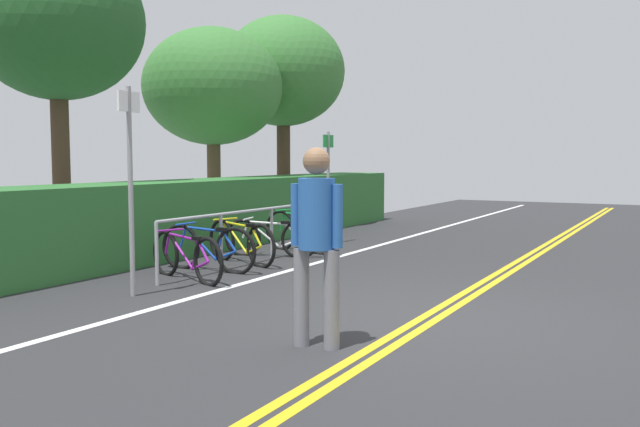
{
  "coord_description": "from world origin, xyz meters",
  "views": [
    {
      "loc": [
        -6.64,
        -2.34,
        1.67
      ],
      "look_at": [
        2.11,
        2.48,
        0.85
      ],
      "focal_mm": 37.91,
      "sensor_mm": 36.0,
      "label": 1
    }
  ],
  "objects_px": {
    "bicycle_3": "(271,238)",
    "tree_mid": "(57,22)",
    "bike_rack": "(248,225)",
    "bicycle_1": "(208,248)",
    "tree_far_right": "(213,87)",
    "tree_extra": "(283,73)",
    "bicycle_4": "(300,232)",
    "bicycle_0": "(186,257)",
    "bicycle_2": "(241,242)",
    "sign_post_far": "(328,177)",
    "sign_post_near": "(130,172)",
    "pedestrian": "(316,232)"
  },
  "relations": [
    {
      "from": "bicycle_2",
      "to": "tree_far_right",
      "type": "xyz_separation_m",
      "value": [
        3.37,
        3.13,
        2.89
      ]
    },
    {
      "from": "bicycle_1",
      "to": "tree_extra",
      "type": "relative_size",
      "value": 0.33
    },
    {
      "from": "tree_mid",
      "to": "tree_extra",
      "type": "relative_size",
      "value": 1.06
    },
    {
      "from": "bike_rack",
      "to": "bicycle_3",
      "type": "xyz_separation_m",
      "value": [
        0.85,
        0.12,
        -0.31
      ]
    },
    {
      "from": "bicycle_1",
      "to": "sign_post_near",
      "type": "distance_m",
      "value": 2.24
    },
    {
      "from": "bicycle_2",
      "to": "bicycle_0",
      "type": "bearing_deg",
      "value": -172.72
    },
    {
      "from": "tree_far_right",
      "to": "tree_extra",
      "type": "relative_size",
      "value": 0.89
    },
    {
      "from": "sign_post_near",
      "to": "tree_mid",
      "type": "xyz_separation_m",
      "value": [
        2.21,
        3.81,
        2.51
      ]
    },
    {
      "from": "bicycle_1",
      "to": "bicycle_4",
      "type": "relative_size",
      "value": 1.01
    },
    {
      "from": "bicycle_3",
      "to": "sign_post_near",
      "type": "distance_m",
      "value": 3.79
    },
    {
      "from": "bicycle_3",
      "to": "sign_post_far",
      "type": "xyz_separation_m",
      "value": [
        1.95,
        -0.06,
        1.0
      ]
    },
    {
      "from": "bicycle_2",
      "to": "bicycle_3",
      "type": "relative_size",
      "value": 1.03
    },
    {
      "from": "tree_far_right",
      "to": "tree_extra",
      "type": "height_order",
      "value": "tree_extra"
    },
    {
      "from": "bicycle_4",
      "to": "tree_mid",
      "type": "height_order",
      "value": "tree_mid"
    },
    {
      "from": "sign_post_near",
      "to": "bicycle_1",
      "type": "bearing_deg",
      "value": 10.39
    },
    {
      "from": "bicycle_1",
      "to": "tree_extra",
      "type": "distance_m",
      "value": 7.63
    },
    {
      "from": "bike_rack",
      "to": "sign_post_far",
      "type": "relative_size",
      "value": 1.94
    },
    {
      "from": "sign_post_far",
      "to": "bike_rack",
      "type": "bearing_deg",
      "value": -178.79
    },
    {
      "from": "bicycle_4",
      "to": "bicycle_0",
      "type": "bearing_deg",
      "value": -179.23
    },
    {
      "from": "tree_far_right",
      "to": "tree_extra",
      "type": "xyz_separation_m",
      "value": [
        2.11,
        -0.52,
        0.52
      ]
    },
    {
      "from": "bicycle_2",
      "to": "sign_post_far",
      "type": "distance_m",
      "value": 2.97
    },
    {
      "from": "pedestrian",
      "to": "tree_far_right",
      "type": "relative_size",
      "value": 0.39
    },
    {
      "from": "bicycle_0",
      "to": "sign_post_near",
      "type": "bearing_deg",
      "value": -173.16
    },
    {
      "from": "bicycle_1",
      "to": "bicycle_2",
      "type": "height_order",
      "value": "bicycle_1"
    },
    {
      "from": "pedestrian",
      "to": "sign_post_near",
      "type": "bearing_deg",
      "value": 74.09
    },
    {
      "from": "bicycle_1",
      "to": "sign_post_far",
      "type": "distance_m",
      "value": 3.77
    },
    {
      "from": "bicycle_3",
      "to": "tree_far_right",
      "type": "xyz_separation_m",
      "value": [
        2.51,
        3.14,
        2.91
      ]
    },
    {
      "from": "bicycle_3",
      "to": "bicycle_4",
      "type": "relative_size",
      "value": 0.97
    },
    {
      "from": "bicycle_0",
      "to": "bicycle_2",
      "type": "distance_m",
      "value": 1.58
    },
    {
      "from": "bicycle_1",
      "to": "tree_mid",
      "type": "relative_size",
      "value": 0.32
    },
    {
      "from": "bicycle_4",
      "to": "bicycle_3",
      "type": "bearing_deg",
      "value": 168.68
    },
    {
      "from": "bicycle_4",
      "to": "tree_far_right",
      "type": "relative_size",
      "value": 0.37
    },
    {
      "from": "tree_mid",
      "to": "sign_post_far",
      "type": "bearing_deg",
      "value": -46.86
    },
    {
      "from": "sign_post_near",
      "to": "tree_far_right",
      "type": "height_order",
      "value": "tree_far_right"
    },
    {
      "from": "bicycle_1",
      "to": "bicycle_4",
      "type": "xyz_separation_m",
      "value": [
        2.41,
        -0.17,
        0.02
      ]
    },
    {
      "from": "bicycle_1",
      "to": "bicycle_2",
      "type": "distance_m",
      "value": 0.83
    },
    {
      "from": "bicycle_2",
      "to": "sign_post_far",
      "type": "bearing_deg",
      "value": -1.41
    },
    {
      "from": "bicycle_3",
      "to": "sign_post_near",
      "type": "height_order",
      "value": "sign_post_near"
    },
    {
      "from": "bicycle_1",
      "to": "sign_post_far",
      "type": "height_order",
      "value": "sign_post_far"
    },
    {
      "from": "bike_rack",
      "to": "bicycle_1",
      "type": "relative_size",
      "value": 2.46
    },
    {
      "from": "bike_rack",
      "to": "bicycle_3",
      "type": "distance_m",
      "value": 0.91
    },
    {
      "from": "bicycle_1",
      "to": "sign_post_near",
      "type": "xyz_separation_m",
      "value": [
        -1.89,
        -0.35,
        1.16
      ]
    },
    {
      "from": "bicycle_3",
      "to": "tree_mid",
      "type": "bearing_deg",
      "value": 111.43
    },
    {
      "from": "bike_rack",
      "to": "bicycle_1",
      "type": "distance_m",
      "value": 0.9
    },
    {
      "from": "tree_far_right",
      "to": "tree_extra",
      "type": "bearing_deg",
      "value": -13.79
    },
    {
      "from": "bike_rack",
      "to": "bicycle_1",
      "type": "height_order",
      "value": "bike_rack"
    },
    {
      "from": "bike_rack",
      "to": "bicycle_0",
      "type": "xyz_separation_m",
      "value": [
        -1.57,
        -0.07,
        -0.3
      ]
    },
    {
      "from": "sign_post_far",
      "to": "tree_far_right",
      "type": "xyz_separation_m",
      "value": [
        0.56,
        3.2,
        1.91
      ]
    },
    {
      "from": "bike_rack",
      "to": "tree_extra",
      "type": "relative_size",
      "value": 0.82
    },
    {
      "from": "bicycle_0",
      "to": "sign_post_far",
      "type": "distance_m",
      "value": 4.48
    }
  ]
}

